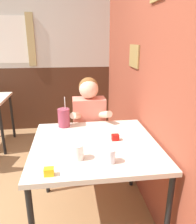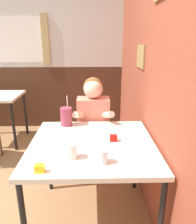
% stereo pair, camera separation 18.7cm
% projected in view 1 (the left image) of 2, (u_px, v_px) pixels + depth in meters
% --- Properties ---
extents(brick_wall_right, '(0.08, 4.61, 2.70)m').
position_uv_depth(brick_wall_right, '(132.00, 58.00, 2.55)').
color(brick_wall_right, brown).
rests_on(brick_wall_right, ground_plane).
extents(back_wall, '(5.84, 0.09, 2.70)m').
position_uv_depth(back_wall, '(24.00, 52.00, 3.62)').
color(back_wall, silver).
rests_on(back_wall, ground_plane).
extents(main_table, '(0.99, 0.96, 0.76)m').
position_uv_depth(main_table, '(95.00, 150.00, 1.77)').
color(main_table, beige).
rests_on(main_table, ground_plane).
extents(person_seated, '(0.42, 0.40, 1.19)m').
position_uv_depth(person_seated, '(89.00, 129.00, 2.38)').
color(person_seated, '#EA7F6B').
rests_on(person_seated, ground_plane).
extents(cocktail_pitcher, '(0.11, 0.11, 0.29)m').
position_uv_depth(cocktail_pitcher, '(64.00, 118.00, 2.06)').
color(cocktail_pitcher, '#99384C').
rests_on(cocktail_pitcher, main_table).
extents(glass_near_pitcher, '(0.07, 0.07, 0.10)m').
position_uv_depth(glass_near_pitcher, '(110.00, 156.00, 1.46)').
color(glass_near_pitcher, silver).
rests_on(glass_near_pitcher, main_table).
extents(glass_center, '(0.08, 0.08, 0.11)m').
position_uv_depth(glass_center, '(78.00, 152.00, 1.50)').
color(glass_center, silver).
rests_on(glass_center, main_table).
extents(condiment_ketchup, '(0.06, 0.04, 0.05)m').
position_uv_depth(condiment_ketchup, '(115.00, 137.00, 1.79)').
color(condiment_ketchup, '#B7140F').
rests_on(condiment_ketchup, main_table).
extents(condiment_mustard, '(0.06, 0.04, 0.05)m').
position_uv_depth(condiment_mustard, '(49.00, 172.00, 1.33)').
color(condiment_mustard, yellow).
rests_on(condiment_mustard, main_table).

